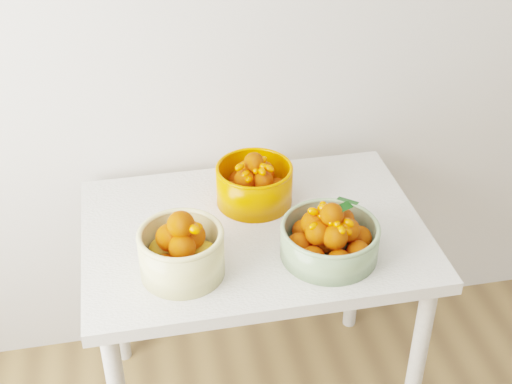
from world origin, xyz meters
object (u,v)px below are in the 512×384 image
at_px(bowl_cream, 182,250).
at_px(bowl_green, 330,237).
at_px(table, 254,253).
at_px(bowl_orange, 254,183).

height_order(bowl_cream, bowl_green, bowl_cream).
bearing_deg(table, bowl_orange, 78.68).
bearing_deg(bowl_cream, bowl_orange, 48.90).
relative_size(table, bowl_orange, 3.52).
xyz_separation_m(bowl_green, bowl_orange, (-0.15, 0.30, 0.01)).
height_order(table, bowl_cream, bowl_cream).
height_order(bowl_cream, bowl_orange, bowl_cream).
distance_m(bowl_cream, bowl_orange, 0.39).
distance_m(bowl_green, bowl_orange, 0.33).
bearing_deg(table, bowl_cream, -145.41).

